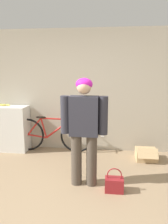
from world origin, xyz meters
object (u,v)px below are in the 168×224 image
Objects in this scene: bicycle at (52,134)px; cardboard_box at (146,154)px; banana at (3,105)px; handbag at (114,184)px; person at (84,126)px.

cardboard_box is at bearing -6.83° from bicycle.
banana is (-1.09, 0.05, 0.62)m from bicycle.
handbag is 0.81× the size of cardboard_box.
person is 1.65m from bicycle.
bicycle is 2.00m from cardboard_box.
bicycle reaches higher than handbag.
bicycle is at bearing 124.91° from person.
banana reaches higher than cardboard_box.
person is 3.67× the size of cardboard_box.
banana is at bearing 146.96° from person.
bicycle is at bearing 131.76° from handbag.
banana is at bearing 177.24° from bicycle.
banana is 3.19m from cardboard_box.
person reaches higher than cardboard_box.
banana is 2.97m from handbag.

